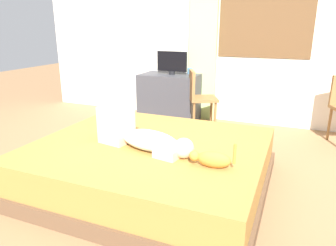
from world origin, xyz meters
The scene contains 10 objects.
ground_plane centered at (0.00, 0.00, 0.00)m, with size 16.00×16.00×0.00m, color olive.
back_wall_with_window centered at (0.01, 2.54, 1.45)m, with size 6.40×0.14×2.90m.
bed centered at (-0.10, 0.07, 0.21)m, with size 2.12×1.87×0.42m.
person_lying centered at (-0.12, -0.06, 0.54)m, with size 0.94×0.40×0.34m.
cat centered at (0.57, -0.21, 0.49)m, with size 0.36×0.13×0.21m.
desk centered at (-0.75, 2.14, 0.37)m, with size 0.90×0.56×0.74m.
tv_monitor centered at (-0.71, 2.14, 0.92)m, with size 0.48×0.10×0.35m.
cup centered at (-0.48, 2.31, 0.78)m, with size 0.08×0.08×0.09m, color teal.
chair_by_desk centered at (-0.18, 1.85, 0.51)m, with size 0.51×0.51×0.86m.
curtain_left centered at (-0.31, 2.42, 1.25)m, with size 0.44×0.06×2.50m, color #ADCC75.
Camera 1 is at (1.11, -2.39, 1.46)m, focal length 33.67 mm.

